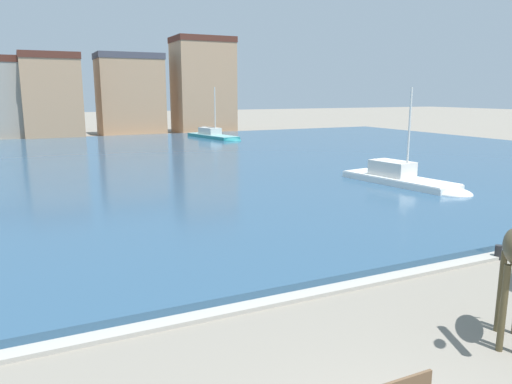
{
  "coord_description": "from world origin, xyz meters",
  "views": [
    {
      "loc": [
        -5.03,
        -4.84,
        5.65
      ],
      "look_at": [
        2.36,
        10.48,
        2.2
      ],
      "focal_mm": 34.45,
      "sensor_mm": 36.0,
      "label": 1
    }
  ],
  "objects": [
    {
      "name": "sailboat_teal",
      "position": [
        15.98,
        49.83,
        0.51
      ],
      "size": [
        3.86,
        9.85,
        6.3
      ],
      "color": "teal",
      "rests_on": "ground"
    },
    {
      "name": "townhouse_corner_house",
      "position": [
        9.06,
        63.6,
        5.41
      ],
      "size": [
        8.61,
        5.75,
        10.8
      ],
      "color": "tan",
      "rests_on": "ground"
    },
    {
      "name": "sailboat_white",
      "position": [
        15.2,
        16.86,
        0.53
      ],
      "size": [
        3.21,
        8.57,
        5.95
      ],
      "color": "white",
      "rests_on": "ground"
    },
    {
      "name": "townhouse_end_terrace",
      "position": [
        -1.01,
        61.75,
        5.21
      ],
      "size": [
        6.86,
        7.3,
        10.38
      ],
      "color": "tan",
      "rests_on": "ground"
    },
    {
      "name": "townhouse_wide_warehouse",
      "position": [
        19.32,
        63.01,
        6.66
      ],
      "size": [
        8.27,
        6.02,
        13.3
      ],
      "color": "tan",
      "rests_on": "ground"
    },
    {
      "name": "mooring_bollard",
      "position": [
        9.52,
        6.08,
        0.25
      ],
      "size": [
        0.24,
        0.24,
        0.5
      ],
      "primitive_type": "cylinder",
      "color": "#232326",
      "rests_on": "ground"
    },
    {
      "name": "quay_edge_coping",
      "position": [
        0.0,
        6.23,
        0.06
      ],
      "size": [
        90.54,
        0.5,
        0.12
      ],
      "primitive_type": "cube",
      "color": "#ADA89E",
      "rests_on": "ground"
    },
    {
      "name": "harbor_water",
      "position": [
        0.0,
        32.71,
        0.17
      ],
      "size": [
        90.54,
        52.46,
        0.34
      ],
      "primitive_type": "cube",
      "color": "#2D5170",
      "rests_on": "ground"
    }
  ]
}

